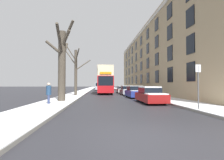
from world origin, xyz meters
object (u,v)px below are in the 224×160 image
(bare_tree_left_1, at_px, (76,70))
(double_decker_bus, at_px, (104,79))
(parked_car_0, at_px, (150,95))
(street_sign_post, at_px, (198,84))
(parked_car_2, at_px, (127,91))
(pedestrian_left_sidewalk, at_px, (49,93))
(parked_car_1, at_px, (135,92))
(bare_tree_left_0, at_px, (62,62))
(parked_car_3, at_px, (122,90))
(oncoming_van, at_px, (99,86))

(bare_tree_left_1, xyz_separation_m, double_decker_bus, (4.14, 7.64, -0.94))
(parked_car_0, xyz_separation_m, street_sign_post, (1.35, -4.97, 0.92))
(parked_car_2, bearing_deg, pedestrian_left_sidewalk, -120.53)
(double_decker_bus, height_order, pedestrian_left_sidewalk, double_decker_bus)
(parked_car_1, relative_size, parked_car_2, 1.00)
(double_decker_bus, distance_m, parked_car_0, 17.33)
(parked_car_2, bearing_deg, bare_tree_left_1, -157.95)
(pedestrian_left_sidewalk, bearing_deg, street_sign_post, -126.56)
(parked_car_0, relative_size, parked_car_2, 0.99)
(bare_tree_left_0, relative_size, pedestrian_left_sidewalk, 4.03)
(double_decker_bus, relative_size, parked_car_2, 2.57)
(parked_car_1, xyz_separation_m, pedestrian_left_sidewalk, (-8.07, -7.68, 0.27))
(double_decker_bus, bearing_deg, street_sign_post, -77.86)
(bare_tree_left_0, relative_size, parked_car_2, 1.50)
(bare_tree_left_0, height_order, parked_car_3, bare_tree_left_0)
(parked_car_0, relative_size, pedestrian_left_sidewalk, 2.66)
(parked_car_1, height_order, pedestrian_left_sidewalk, pedestrian_left_sidewalk)
(street_sign_post, bearing_deg, parked_car_2, 94.49)
(pedestrian_left_sidewalk, bearing_deg, bare_tree_left_1, -18.88)
(bare_tree_left_1, height_order, parked_car_0, bare_tree_left_1)
(bare_tree_left_0, bearing_deg, bare_tree_left_1, 89.46)
(parked_car_2, xyz_separation_m, pedestrian_left_sidewalk, (-8.07, -13.68, 0.28))
(double_decker_bus, bearing_deg, oncoming_van, 93.03)
(parked_car_1, distance_m, parked_car_2, 6.00)
(double_decker_bus, height_order, parked_car_3, double_decker_bus)
(pedestrian_left_sidewalk, bearing_deg, oncoming_van, -21.80)
(double_decker_bus, relative_size, street_sign_post, 4.26)
(bare_tree_left_0, xyz_separation_m, street_sign_post, (8.93, -5.74, -1.93))
(parked_car_0, height_order, pedestrian_left_sidewalk, pedestrian_left_sidewalk)
(parked_car_2, bearing_deg, parked_car_3, 90.00)
(oncoming_van, xyz_separation_m, street_sign_post, (5.64, -39.49, 0.39))
(parked_car_0, distance_m, parked_car_2, 12.28)
(bare_tree_left_1, distance_m, parked_car_3, 12.09)
(oncoming_van, bearing_deg, parked_car_3, -75.23)
(parked_car_2, distance_m, parked_car_3, 6.01)
(parked_car_2, bearing_deg, street_sign_post, -85.51)
(parked_car_0, relative_size, street_sign_post, 1.64)
(parked_car_0, bearing_deg, parked_car_1, 90.00)
(parked_car_2, height_order, pedestrian_left_sidewalk, pedestrian_left_sidewalk)
(parked_car_0, xyz_separation_m, pedestrian_left_sidewalk, (-8.07, -1.40, 0.28))
(parked_car_2, distance_m, street_sign_post, 17.33)
(parked_car_1, height_order, parked_car_2, parked_car_1)
(bare_tree_left_1, bearing_deg, parked_car_1, -21.60)
(pedestrian_left_sidewalk, bearing_deg, bare_tree_left_0, -28.71)
(bare_tree_left_0, distance_m, pedestrian_left_sidewalk, 3.39)
(double_decker_bus, relative_size, pedestrian_left_sidewalk, 6.89)
(double_decker_bus, height_order, parked_car_1, double_decker_bus)
(oncoming_van, xyz_separation_m, pedestrian_left_sidewalk, (-3.79, -35.92, -0.25))
(bare_tree_left_0, xyz_separation_m, oncoming_van, (3.29, 33.75, -2.32))
(parked_car_1, bearing_deg, parked_car_0, -90.00)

